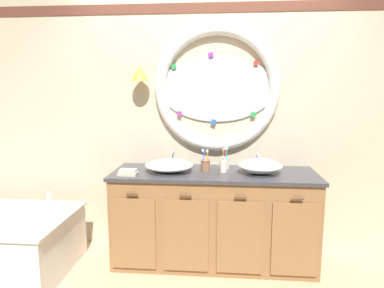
{
  "coord_description": "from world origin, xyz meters",
  "views": [
    {
      "loc": [
        0.15,
        -2.78,
        1.59
      ],
      "look_at": [
        -0.12,
        0.25,
        1.1
      ],
      "focal_mm": 32.35,
      "sensor_mm": 36.0,
      "label": 1
    }
  ],
  "objects_px": {
    "toothbrush_holder_right": "(225,162)",
    "soap_dispenser": "(223,165)",
    "toothbrush_holder_left": "(205,165)",
    "folded_hand_towel": "(128,172)",
    "sink_basin_left": "(169,165)",
    "sink_basin_right": "(260,166)"
  },
  "relations": [
    {
      "from": "toothbrush_holder_left",
      "to": "toothbrush_holder_right",
      "type": "bearing_deg",
      "value": 31.07
    },
    {
      "from": "sink_basin_right",
      "to": "toothbrush_holder_right",
      "type": "xyz_separation_m",
      "value": [
        -0.3,
        0.17,
        -0.01
      ]
    },
    {
      "from": "toothbrush_holder_left",
      "to": "toothbrush_holder_right",
      "type": "xyz_separation_m",
      "value": [
        0.18,
        0.11,
        0.0
      ]
    },
    {
      "from": "sink_basin_left",
      "to": "toothbrush_holder_left",
      "type": "bearing_deg",
      "value": 10.92
    },
    {
      "from": "sink_basin_right",
      "to": "folded_hand_towel",
      "type": "relative_size",
      "value": 2.44
    },
    {
      "from": "sink_basin_left",
      "to": "toothbrush_holder_left",
      "type": "distance_m",
      "value": 0.32
    },
    {
      "from": "sink_basin_left",
      "to": "soap_dispenser",
      "type": "xyz_separation_m",
      "value": [
        0.48,
        0.03,
        0.0
      ]
    },
    {
      "from": "toothbrush_holder_right",
      "to": "soap_dispenser",
      "type": "relative_size",
      "value": 1.47
    },
    {
      "from": "soap_dispenser",
      "to": "folded_hand_towel",
      "type": "xyz_separation_m",
      "value": [
        -0.82,
        -0.18,
        -0.04
      ]
    },
    {
      "from": "folded_hand_towel",
      "to": "toothbrush_holder_right",
      "type": "bearing_deg",
      "value": 21.11
    },
    {
      "from": "folded_hand_towel",
      "to": "toothbrush_holder_left",
      "type": "bearing_deg",
      "value": 18.02
    },
    {
      "from": "toothbrush_holder_right",
      "to": "folded_hand_towel",
      "type": "distance_m",
      "value": 0.9
    },
    {
      "from": "sink_basin_left",
      "to": "soap_dispenser",
      "type": "bearing_deg",
      "value": 3.46
    },
    {
      "from": "sink_basin_left",
      "to": "folded_hand_towel",
      "type": "bearing_deg",
      "value": -155.77
    },
    {
      "from": "sink_basin_left",
      "to": "toothbrush_holder_right",
      "type": "relative_size",
      "value": 2.09
    },
    {
      "from": "sink_basin_left",
      "to": "soap_dispenser",
      "type": "distance_m",
      "value": 0.48
    },
    {
      "from": "toothbrush_holder_left",
      "to": "folded_hand_towel",
      "type": "bearing_deg",
      "value": -161.98
    },
    {
      "from": "toothbrush_holder_left",
      "to": "folded_hand_towel",
      "type": "height_order",
      "value": "toothbrush_holder_left"
    },
    {
      "from": "toothbrush_holder_right",
      "to": "folded_hand_towel",
      "type": "height_order",
      "value": "toothbrush_holder_right"
    },
    {
      "from": "sink_basin_right",
      "to": "toothbrush_holder_right",
      "type": "distance_m",
      "value": 0.35
    },
    {
      "from": "soap_dispenser",
      "to": "sink_basin_right",
      "type": "bearing_deg",
      "value": -5.18
    },
    {
      "from": "sink_basin_right",
      "to": "folded_hand_towel",
      "type": "xyz_separation_m",
      "value": [
        -1.14,
        -0.15,
        -0.05
      ]
    }
  ]
}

